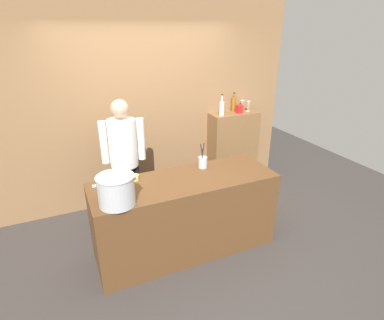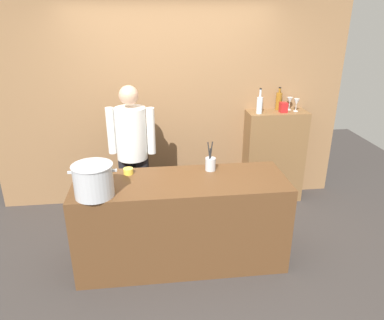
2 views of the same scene
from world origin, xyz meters
name	(u,v)px [view 1 (image 1 of 2)]	position (x,y,z in m)	size (l,w,h in m)	color
ground_plane	(185,247)	(0.00, 0.00, 0.00)	(8.00, 8.00, 0.00)	#383330
brick_back_panel	(145,99)	(0.00, 1.40, 1.50)	(4.40, 0.10, 3.00)	olive
prep_counter	(185,215)	(0.00, 0.00, 0.45)	(2.02, 0.70, 0.90)	brown
bar_cabinet	(233,150)	(1.33, 1.19, 0.61)	(0.76, 0.32, 1.21)	brown
chef	(124,156)	(-0.48, 0.78, 0.96)	(0.53, 0.38, 1.66)	black
stockpot_large	(116,190)	(-0.77, -0.21, 1.04)	(0.41, 0.35, 0.29)	#B7BABF
utensil_crock	(203,162)	(0.31, 0.20, 0.97)	(0.10, 0.10, 0.30)	#B7BABF
butter_jar	(134,178)	(-0.50, 0.21, 0.93)	(0.10, 0.10, 0.06)	yellow
wine_bottle_amber	(234,104)	(1.37, 1.29, 1.32)	(0.07, 0.07, 0.29)	#8C5919
wine_bottle_clear	(222,108)	(1.08, 1.14, 1.32)	(0.07, 0.07, 0.31)	silver
wine_glass_tall	(248,104)	(1.56, 1.18, 1.32)	(0.07, 0.07, 0.16)	silver
wine_glass_short	(242,103)	(1.50, 1.26, 1.33)	(0.07, 0.07, 0.16)	silver
spice_tin_red	(239,109)	(1.39, 1.15, 1.27)	(0.09, 0.09, 0.12)	red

